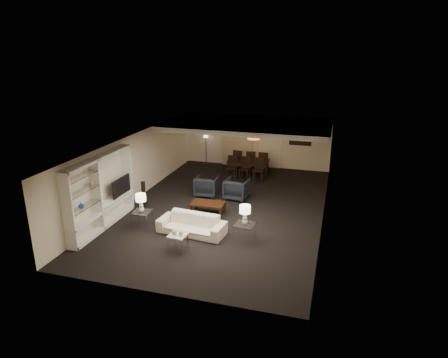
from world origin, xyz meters
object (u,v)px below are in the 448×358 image
floor_speaker (144,194)px  chair_fr (264,162)px  television (118,186)px  chair_nl (232,167)px  coffee_table (208,208)px  vase_amber (91,183)px  chair_nr (258,170)px  armchair_right (237,189)px  sofa (192,224)px  side_table_left (142,219)px  pendant_light (254,136)px  dining_table (248,168)px  table_lamp_left (141,203)px  armchair_left (207,186)px  marble_table (178,242)px  vase_blue (81,205)px  side_table_right (245,232)px  chair_fl (239,160)px  chair_nm (245,169)px  chair_fm (251,161)px  table_lamp_right (245,215)px  floor_lamp (206,149)px

floor_speaker → chair_fr: 6.37m
television → floor_speaker: television is taller
chair_nl → coffee_table: bearing=-86.7°
vase_amber → chair_nr: vase_amber is taller
chair_nr → armchair_right: bearing=-97.7°
vase_amber → floor_speaker: bearing=78.5°
floor_speaker → chair_nr: size_ratio=0.99×
sofa → side_table_left: size_ratio=3.64×
pendant_light → coffee_table: 4.58m
side_table_left → dining_table: (2.05, 6.33, 0.06)m
table_lamp_left → chair_nr: (2.65, 5.68, -0.35)m
armchair_left → chair_nr: (1.55, 2.38, 0.10)m
sofa → chair_nr: (0.95, 5.68, 0.18)m
coffee_table → armchair_right: (0.60, 1.70, 0.18)m
marble_table → dining_table: bearing=87.3°
vase_blue → chair_nr: bearing=61.1°
side_table_right → chair_nr: (-0.75, 5.68, 0.22)m
chair_fl → chair_nm: bearing=119.3°
vase_amber → chair_fr: size_ratio=0.16×
armchair_left → chair_fm: chair_fm is taller
pendant_light → sofa: pendant_light is taller
armchair_left → chair_nm: 2.56m
pendant_light → television: (-3.58, -5.10, -0.86)m
vase_amber → dining_table: 7.92m
sofa → chair_nm: (0.35, 5.68, 0.18)m
chair_fm → chair_nm: bearing=85.2°
side_table_left → table_lamp_right: bearing=0.0°
side_table_right → chair_nm: chair_nm is taller
armchair_left → coffee_table: bearing=106.8°
coffee_table → floor_lamp: (-2.05, 5.89, 0.57)m
coffee_table → chair_fl: bearing=92.6°
coffee_table → side_table_left: bearing=-136.7°
sofa → coffee_table: bearing=95.6°
coffee_table → table_lamp_right: size_ratio=1.94×
marble_table → chair_fm: size_ratio=0.49×
sofa → chair_nl: 5.69m
side_table_left → dining_table: 6.65m
vase_amber → chair_fl: 8.27m
marble_table → chair_fl: bearing=91.8°
coffee_table → chair_fm: (0.35, 5.38, 0.28)m
sofa → television: size_ratio=1.99×
armchair_left → chair_fr: chair_fr is taller
table_lamp_right → floor_lamp: 8.38m
chair_fr → pendant_light: bearing=77.4°
table_lamp_right → television: size_ratio=0.56×
table_lamp_left → dining_table: table_lamp_left is taller
armchair_left → chair_nr: 2.84m
sofa → floor_lamp: size_ratio=1.36×
pendant_light → television: size_ratio=0.49×
coffee_table → side_table_right: bearing=-43.3°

